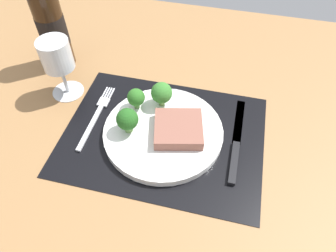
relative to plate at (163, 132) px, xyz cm
name	(u,v)px	position (x,y,z in cm)	size (l,w,h in cm)	color
ground_plane	(163,139)	(0.00, 0.00, -2.60)	(140.00, 110.00, 3.00)	#996D42
placemat	(163,135)	(0.00, 0.00, -0.95)	(42.31, 31.81, 0.30)	black
plate	(163,132)	(0.00, 0.00, 0.00)	(25.27, 25.27, 1.60)	white
steak	(179,127)	(3.25, 0.38, 1.98)	(9.79, 9.49, 2.36)	#8C5647
broccoli_back_left	(127,120)	(-6.96, -1.85, 4.15)	(4.55, 4.55, 5.76)	#6B994C
broccoli_center	(162,93)	(-2.12, 7.16, 4.21)	(4.70, 4.70, 5.82)	#6B994C
broccoli_front_edge	(136,98)	(-7.28, 4.94, 3.75)	(3.88, 3.88, 4.97)	#5B8942
fork	(96,116)	(-15.84, 1.42, -0.55)	(2.40, 19.20, 0.50)	silver
knife	(236,145)	(15.42, 0.53, -0.50)	(1.80, 23.00, 0.80)	black
wine_bottle	(51,24)	(-32.07, 17.79, 10.15)	(6.82, 6.82, 30.89)	#331E0F
wine_glass	(57,59)	(-25.71, 7.60, 8.85)	(7.46, 7.46, 14.38)	silver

